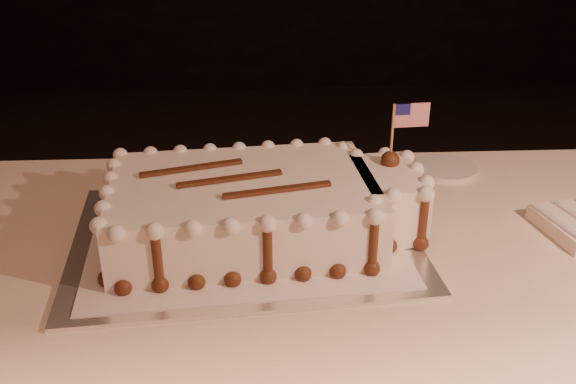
{
  "coord_description": "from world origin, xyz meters",
  "views": [
    {
      "loc": [
        -0.14,
        -0.42,
        1.35
      ],
      "look_at": [
        -0.09,
        0.61,
        0.85
      ],
      "focal_mm": 40.0,
      "sensor_mm": 36.0,
      "label": 1
    }
  ],
  "objects": [
    {
      "name": "side_plate",
      "position": [
        0.28,
        0.89,
        0.76
      ],
      "size": [
        0.14,
        0.14,
        0.01
      ],
      "primitive_type": "cylinder",
      "color": "white",
      "rests_on": "banquet_table"
    },
    {
      "name": "cake_board",
      "position": [
        -0.17,
        0.61,
        0.75
      ],
      "size": [
        0.66,
        0.52,
        0.01
      ],
      "primitive_type": "cube",
      "rotation": [
        0.0,
        0.0,
        0.09
      ],
      "color": "white",
      "rests_on": "banquet_table"
    },
    {
      "name": "sheet_cake",
      "position": [
        -0.14,
        0.61,
        0.82
      ],
      "size": [
        0.59,
        0.37,
        0.23
      ],
      "color": "white",
      "rests_on": "doily"
    },
    {
      "name": "doily",
      "position": [
        -0.17,
        0.61,
        0.76
      ],
      "size": [
        0.59,
        0.47,
        0.0
      ],
      "primitive_type": "cube",
      "rotation": [
        0.0,
        0.0,
        0.09
      ],
      "color": "white",
      "rests_on": "cake_board"
    }
  ]
}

